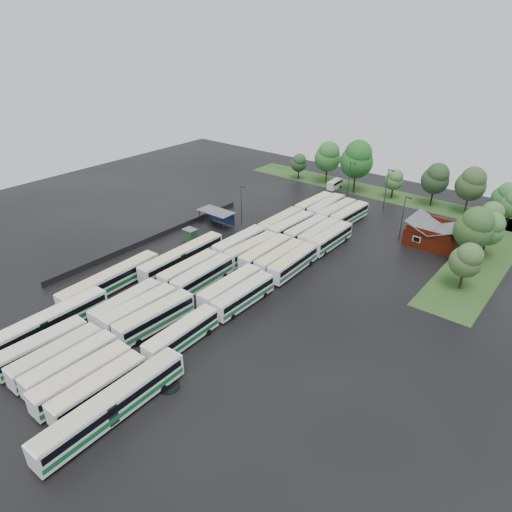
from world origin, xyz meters
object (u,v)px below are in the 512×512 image
Objects in this scene: brick_building at (433,236)px; artic_bus_east at (113,405)px; artic_bus_west_a at (47,324)px; minibus at (335,184)px.

brick_building reaches higher than artic_bus_east.
artic_bus_east is (-12.07, -69.24, 0.15)m from brick_building.
minibus is at bearing 89.53° from artic_bus_west_a.
minibus is at bearing 102.64° from artic_bus_east.
artic_bus_west_a is 83.55m from minibus.
brick_building is at bearing 62.56° from artic_bus_west_a.
brick_building is 1.82× the size of minibus.
artic_bus_west_a is at bearing -92.54° from minibus.
artic_bus_west_a is 0.97× the size of artic_bus_east.
brick_building reaches higher than artic_bus_west_a.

